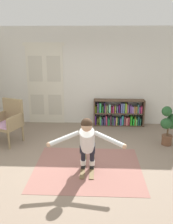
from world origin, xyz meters
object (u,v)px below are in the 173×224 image
object	(u,v)px
potted_plant	(170,123)
wicker_chair	(9,120)
person_skier	(87,140)
skis_pair	(88,166)
bookshelf	(118,114)

from	to	relation	value
potted_plant	wicker_chair	bearing A→B (deg)	-179.87
potted_plant	person_skier	bearing A→B (deg)	-144.19
skis_pair	wicker_chair	bearing A→B (deg)	149.62
potted_plant	person_skier	distance (m)	2.42
bookshelf	potted_plant	size ratio (longest dim) A/B	1.52
person_skier	potted_plant	bearing A→B (deg)	35.81
bookshelf	wicker_chair	world-z (taller)	wicker_chair
skis_pair	person_skier	bearing A→B (deg)	-90.50
person_skier	skis_pair	bearing A→B (deg)	89.50
wicker_chair	person_skier	xyz separation A→B (m)	(2.03, -1.41, 0.12)
bookshelf	skis_pair	bearing A→B (deg)	-107.65
bookshelf	potted_plant	world-z (taller)	potted_plant
wicker_chair	person_skier	size ratio (longest dim) A/B	0.78
bookshelf	wicker_chair	bearing A→B (deg)	-154.04
skis_pair	person_skier	xyz separation A→B (m)	(-0.00, -0.21, 0.68)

